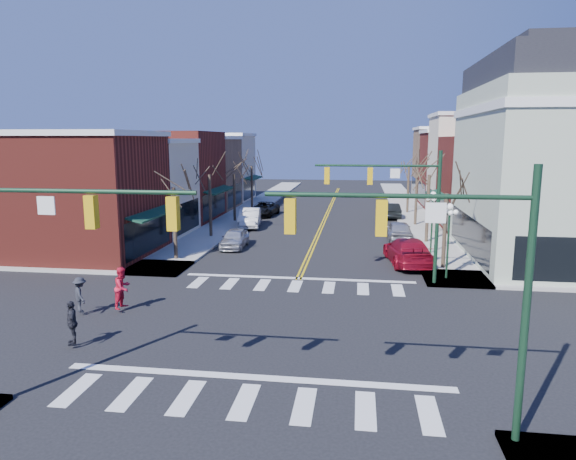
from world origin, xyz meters
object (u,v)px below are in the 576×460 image
at_px(pedestrian_red_b, 123,288).
at_px(pedestrian_dark_b, 80,295).
at_px(car_left_near, 235,238).
at_px(victorian_corner, 572,157).
at_px(car_left_mid, 250,218).
at_px(car_right_mid, 399,231).
at_px(pedestrian_dark_a, 72,322).
at_px(lamppost_midblock, 432,212).
at_px(car_right_near, 408,251).
at_px(car_right_far, 390,211).
at_px(lamppost_corner, 449,228).
at_px(car_left_far, 264,209).

distance_m(pedestrian_red_b, pedestrian_dark_b, 1.82).
bearing_deg(car_left_near, victorian_corner, -3.55).
height_order(car_left_mid, car_right_mid, car_left_mid).
xyz_separation_m(car_right_mid, pedestrian_dark_a, (-13.70, -22.83, 0.20)).
height_order(lamppost_midblock, car_right_near, lamppost_midblock).
xyz_separation_m(car_right_far, pedestrian_dark_b, (-15.34, -31.24, 0.20)).
distance_m(car_right_near, pedestrian_red_b, 17.53).
relative_size(lamppost_corner, pedestrian_dark_a, 2.58).
xyz_separation_m(lamppost_corner, pedestrian_dark_a, (-15.50, -11.60, -1.97)).
bearing_deg(pedestrian_red_b, pedestrian_dark_b, 126.14).
relative_size(lamppost_midblock, pedestrian_dark_a, 2.58).
bearing_deg(lamppost_midblock, car_left_near, 178.19).
bearing_deg(car_left_far, car_right_mid, -36.51).
bearing_deg(car_right_mid, car_left_mid, -22.15).
distance_m(lamppost_midblock, car_left_far, 21.96).
distance_m(victorian_corner, lamppost_midblock, 9.10).
bearing_deg(car_left_mid, car_left_far, 82.23).
bearing_deg(lamppost_corner, car_right_far, 94.46).
bearing_deg(pedestrian_dark_a, lamppost_corner, 97.93).
relative_size(victorian_corner, lamppost_midblock, 3.29).
relative_size(car_left_near, car_right_mid, 0.88).
relative_size(lamppost_corner, car_left_mid, 0.85).
relative_size(lamppost_corner, lamppost_midblock, 1.00).
bearing_deg(car_right_far, car_right_mid, 84.20).
xyz_separation_m(car_left_mid, pedestrian_red_b, (-0.90, -23.28, 0.27)).
height_order(car_left_mid, pedestrian_dark_a, pedestrian_dark_a).
relative_size(pedestrian_red_b, pedestrian_dark_a, 1.14).
height_order(car_right_near, pedestrian_dark_a, pedestrian_dark_a).
height_order(car_left_far, pedestrian_dark_a, pedestrian_dark_a).
relative_size(pedestrian_dark_a, pedestrian_dark_b, 1.05).
distance_m(lamppost_corner, pedestrian_dark_a, 19.46).
distance_m(car_right_mid, car_right_far, 11.85).
bearing_deg(car_left_mid, pedestrian_dark_a, -99.64).
xyz_separation_m(car_right_far, pedestrian_dark_a, (-13.70, -34.68, 0.25)).
bearing_deg(lamppost_corner, car_right_mid, 99.10).
xyz_separation_m(victorian_corner, car_right_mid, (-10.10, 5.23, -5.87)).
bearing_deg(car_left_mid, lamppost_corner, -55.22).
bearing_deg(lamppost_midblock, victorian_corner, -3.45).
bearing_deg(car_right_far, car_right_near, 84.20).
distance_m(lamppost_midblock, car_left_mid, 17.50).
height_order(car_left_mid, pedestrian_dark_b, pedestrian_dark_b).
height_order(car_left_mid, car_left_far, car_left_mid).
relative_size(victorian_corner, lamppost_corner, 3.29).
relative_size(car_right_near, pedestrian_dark_a, 3.45).
bearing_deg(car_left_far, lamppost_corner, -51.84).
height_order(car_left_near, car_right_near, car_right_near).
relative_size(car_left_near, car_right_far, 0.90).
relative_size(car_left_near, car_left_mid, 0.80).
xyz_separation_m(lamppost_corner, pedestrian_dark_b, (-17.14, -8.16, -2.01)).
relative_size(victorian_corner, car_right_far, 3.15).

